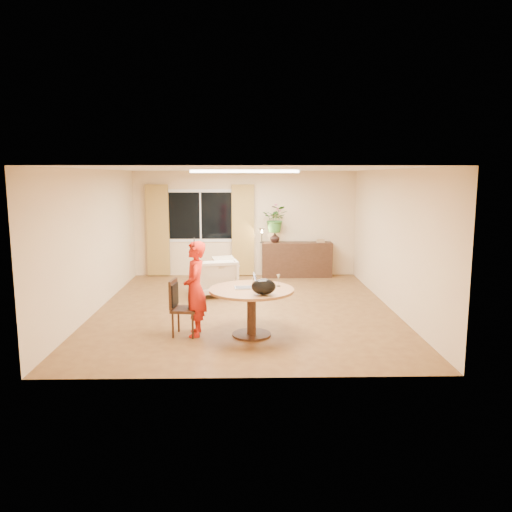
{
  "coord_description": "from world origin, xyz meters",
  "views": [
    {
      "loc": [
        0.02,
        -9.12,
        2.49
      ],
      "look_at": [
        0.2,
        -0.2,
        1.04
      ],
      "focal_mm": 35.0,
      "sensor_mm": 36.0,
      "label": 1
    }
  ],
  "objects_px": {
    "dining_table": "(252,299)",
    "armchair": "(216,276)",
    "dining_chair": "(185,308)",
    "child": "(195,289)",
    "sideboard": "(297,260)"
  },
  "relations": [
    {
      "from": "dining_chair",
      "to": "armchair",
      "type": "xyz_separation_m",
      "value": [
        0.32,
        2.69,
        -0.05
      ]
    },
    {
      "from": "child",
      "to": "sideboard",
      "type": "distance_m",
      "value": 5.0
    },
    {
      "from": "dining_chair",
      "to": "armchair",
      "type": "height_order",
      "value": "dining_chair"
    },
    {
      "from": "dining_table",
      "to": "armchair",
      "type": "bearing_deg",
      "value": 104.82
    },
    {
      "from": "sideboard",
      "to": "dining_table",
      "type": "bearing_deg",
      "value": -104.35
    },
    {
      "from": "dining_table",
      "to": "armchair",
      "type": "relative_size",
      "value": 1.53
    },
    {
      "from": "dining_chair",
      "to": "armchair",
      "type": "bearing_deg",
      "value": 91.94
    },
    {
      "from": "dining_chair",
      "to": "child",
      "type": "bearing_deg",
      "value": 14.02
    },
    {
      "from": "armchair",
      "to": "dining_table",
      "type": "bearing_deg",
      "value": 92.77
    },
    {
      "from": "sideboard",
      "to": "child",
      "type": "bearing_deg",
      "value": -114.29
    },
    {
      "from": "armchair",
      "to": "dining_chair",
      "type": "bearing_deg",
      "value": 71.22
    },
    {
      "from": "dining_chair",
      "to": "child",
      "type": "height_order",
      "value": "child"
    },
    {
      "from": "armchair",
      "to": "child",
      "type": "bearing_deg",
      "value": 74.59
    },
    {
      "from": "dining_table",
      "to": "armchair",
      "type": "height_order",
      "value": "armchair"
    },
    {
      "from": "child",
      "to": "armchair",
      "type": "distance_m",
      "value": 2.7
    }
  ]
}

